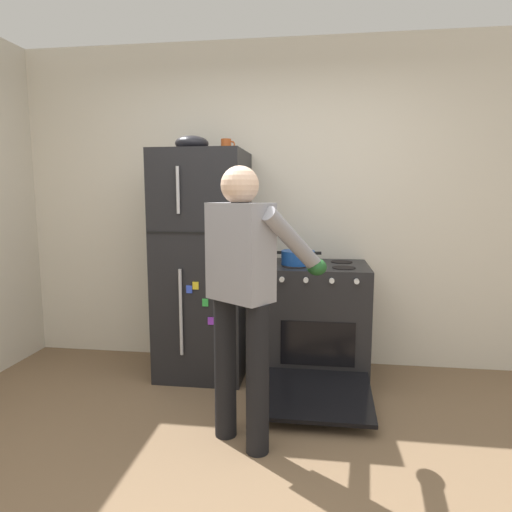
# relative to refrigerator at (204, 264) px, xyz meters

# --- Properties ---
(ground) EXTENTS (8.00, 8.00, 0.00)m
(ground) POSITION_rel_refrigerator_xyz_m (0.49, -1.57, -0.89)
(ground) COLOR brown
(kitchen_wall_back) EXTENTS (6.00, 0.10, 2.70)m
(kitchen_wall_back) POSITION_rel_refrigerator_xyz_m (0.49, 0.38, 0.46)
(kitchen_wall_back) COLOR silver
(kitchen_wall_back) RESTS_ON ground
(refrigerator) EXTENTS (0.68, 0.72, 1.78)m
(refrigerator) POSITION_rel_refrigerator_xyz_m (0.00, 0.00, 0.00)
(refrigerator) COLOR black
(refrigerator) RESTS_ON ground
(stove_range) EXTENTS (0.76, 1.22, 0.91)m
(stove_range) POSITION_rel_refrigerator_xyz_m (0.91, -0.02, -0.44)
(stove_range) COLOR black
(stove_range) RESTS_ON ground
(person_cook) EXTENTS (0.70, 0.76, 1.60)m
(person_cook) POSITION_rel_refrigerator_xyz_m (0.50, -0.99, 0.07)
(person_cook) COLOR black
(person_cook) RESTS_ON ground
(red_pot) EXTENTS (0.36, 0.26, 0.11)m
(red_pot) POSITION_rel_refrigerator_xyz_m (0.75, -0.05, 0.08)
(red_pot) COLOR #19479E
(red_pot) RESTS_ON stove_range
(coffee_mug) EXTENTS (0.11, 0.08, 0.10)m
(coffee_mug) POSITION_rel_refrigerator_xyz_m (0.18, 0.05, 0.94)
(coffee_mug) COLOR #B24C1E
(coffee_mug) RESTS_ON refrigerator
(mixing_bowl) EXTENTS (0.26, 0.26, 0.12)m
(mixing_bowl) POSITION_rel_refrigerator_xyz_m (-0.08, 0.00, 0.95)
(mixing_bowl) COLOR black
(mixing_bowl) RESTS_ON refrigerator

